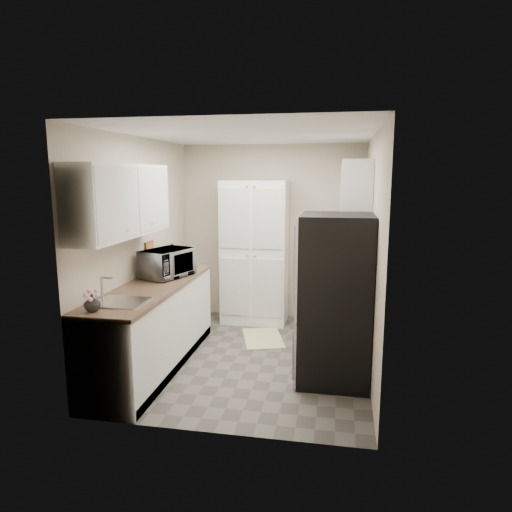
{
  "coord_description": "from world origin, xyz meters",
  "views": [
    {
      "loc": [
        0.96,
        -4.89,
        2.08
      ],
      "look_at": [
        0.03,
        0.15,
        1.16
      ],
      "focal_mm": 32.0,
      "sensor_mm": 36.0,
      "label": 1
    }
  ],
  "objects_px": {
    "electric_range": "(338,312)",
    "wine_bottle": "(173,256)",
    "pantry_cabinet": "(255,252)",
    "toaster_oven": "(348,252)",
    "refrigerator": "(335,299)",
    "microwave": "(167,263)"
  },
  "relations": [
    {
      "from": "electric_range",
      "to": "wine_bottle",
      "type": "xyz_separation_m",
      "value": [
        -2.09,
        0.13,
        0.58
      ]
    },
    {
      "from": "pantry_cabinet",
      "to": "toaster_oven",
      "type": "relative_size",
      "value": 4.97
    },
    {
      "from": "electric_range",
      "to": "refrigerator",
      "type": "xyz_separation_m",
      "value": [
        -0.03,
        -0.8,
        0.37
      ]
    },
    {
      "from": "pantry_cabinet",
      "to": "refrigerator",
      "type": "bearing_deg",
      "value": -56.54
    },
    {
      "from": "wine_bottle",
      "to": "toaster_oven",
      "type": "relative_size",
      "value": 0.67
    },
    {
      "from": "refrigerator",
      "to": "toaster_oven",
      "type": "height_order",
      "value": "refrigerator"
    },
    {
      "from": "wine_bottle",
      "to": "refrigerator",
      "type": "bearing_deg",
      "value": -24.27
    },
    {
      "from": "microwave",
      "to": "wine_bottle",
      "type": "distance_m",
      "value": 0.58
    },
    {
      "from": "electric_range",
      "to": "microwave",
      "type": "xyz_separation_m",
      "value": [
        -1.94,
        -0.43,
        0.6
      ]
    },
    {
      "from": "pantry_cabinet",
      "to": "microwave",
      "type": "relative_size",
      "value": 3.45
    },
    {
      "from": "electric_range",
      "to": "microwave",
      "type": "bearing_deg",
      "value": -167.47
    },
    {
      "from": "microwave",
      "to": "toaster_oven",
      "type": "xyz_separation_m",
      "value": [
        2.06,
        1.38,
        -0.04
      ]
    },
    {
      "from": "electric_range",
      "to": "toaster_oven",
      "type": "relative_size",
      "value": 2.81
    },
    {
      "from": "electric_range",
      "to": "toaster_oven",
      "type": "xyz_separation_m",
      "value": [
        0.12,
        0.95,
        0.56
      ]
    },
    {
      "from": "pantry_cabinet",
      "to": "refrigerator",
      "type": "distance_m",
      "value": 2.07
    },
    {
      "from": "refrigerator",
      "to": "wine_bottle",
      "type": "height_order",
      "value": "refrigerator"
    },
    {
      "from": "electric_range",
      "to": "microwave",
      "type": "distance_m",
      "value": 2.08
    },
    {
      "from": "pantry_cabinet",
      "to": "wine_bottle",
      "type": "distance_m",
      "value": 1.22
    },
    {
      "from": "microwave",
      "to": "toaster_oven",
      "type": "bearing_deg",
      "value": -36.59
    },
    {
      "from": "toaster_oven",
      "to": "pantry_cabinet",
      "type": "bearing_deg",
      "value": 157.15
    },
    {
      "from": "wine_bottle",
      "to": "pantry_cabinet",
      "type": "bearing_deg",
      "value": 41.05
    },
    {
      "from": "microwave",
      "to": "toaster_oven",
      "type": "relative_size",
      "value": 1.44
    }
  ]
}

